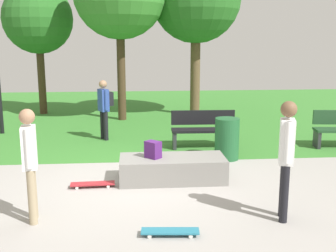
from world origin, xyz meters
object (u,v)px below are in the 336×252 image
Objects in this scene: concrete_ledge at (173,169)px; backpack_on_ledge at (153,150)px; skateboard_spare at (93,184)px; trash_bin at (227,139)px; tree_slender_maple at (38,19)px; pedestrian_with_backpack at (104,104)px; skater_watching at (286,151)px; skateboard_by_ledge at (170,231)px; park_bench_far_right at (204,128)px; skater_performing_trick at (30,157)px.

concrete_ledge is 0.54m from backpack_on_ledge.
skateboard_spare is 3.29m from trash_bin.
tree_slender_maple reaches higher than pedestrian_with_backpack.
skater_watching is (1.49, -1.88, 0.83)m from concrete_ledge.
backpack_on_ledge is 0.39× the size of skateboard_by_ledge.
concrete_ledge is 2.63m from park_bench_far_right.
skateboard_by_ledge is 11.07m from tree_slender_maple.
concrete_ledge is 1.18× the size of skater_performing_trick.
skateboard_by_ledge is 0.51× the size of park_bench_far_right.
skateboard_by_ledge is at bearing -69.28° from tree_slender_maple.
skateboard_by_ledge is 2.37m from skateboard_spare.
backpack_on_ledge is 2.50m from skater_performing_trick.
skater_watching reaches higher than trash_bin.
skater_watching reaches higher than skateboard_by_ledge.
tree_slender_maple is 8.71m from trash_bin.
trash_bin is at bearing -36.46° from pedestrian_with_backpack.
skater_performing_trick is at bearing -143.61° from concrete_ledge.
concrete_ledge is at bearing -66.52° from pedestrian_with_backpack.
skateboard_spare is at bearing -169.87° from concrete_ledge.
tree_slender_maple is (-3.74, 9.89, 3.26)m from skateboard_by_ledge.
backpack_on_ledge is (-0.37, -0.00, 0.39)m from concrete_ledge.
skateboard_by_ledge is at bearing -41.43° from backpack_on_ledge.
tree_slender_maple is (-2.50, 7.87, 3.26)m from skateboard_spare.
backpack_on_ledge is at bearing 41.43° from skater_performing_trick.
skater_watching is 2.21× the size of skateboard_by_ledge.
park_bench_far_right is at bearing 107.93° from trash_bin.
backpack_on_ledge reaches higher than concrete_ledge.
skater_performing_trick is at bearing 176.36° from skater_watching.
skateboard_by_ledge is (1.98, -0.65, -0.93)m from skater_performing_trick.
concrete_ledge is 1.12× the size of skater_watching.
backpack_on_ledge is at bearing 134.79° from skater_watching.
skateboard_by_ledge is at bearing -166.76° from skater_watching.
skateboard_spare is 3.69m from park_bench_far_right.
skater_performing_trick is 1.81m from skateboard_spare.
skater_performing_trick reaches higher than backpack_on_ledge.
skater_performing_trick is 5.21m from park_bench_far_right.
trash_bin is at bearing -72.07° from park_bench_far_right.
skater_performing_trick is at bearing -118.19° from skateboard_spare.
skateboard_by_ledge is 0.18× the size of tree_slender_maple.
park_bench_far_right is 7.74m from tree_slender_maple.
skateboard_spare is 0.87× the size of trash_bin.
park_bench_far_right is 0.35× the size of tree_slender_maple.
skateboard_spare is at bearing 121.62° from skateboard_by_ledge.
pedestrian_with_backpack is at bearing 153.52° from backpack_on_ledge.
backpack_on_ledge is 2.79m from park_bench_far_right.
skater_performing_trick reaches higher than park_bench_far_right.
skateboard_spare is at bearing -89.89° from pedestrian_with_backpack.
backpack_on_ledge is 2.19m from trash_bin.
skater_performing_trick is 1.05× the size of park_bench_far_right.
pedestrian_with_backpack is (-2.99, 5.33, -0.11)m from skater_watching.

